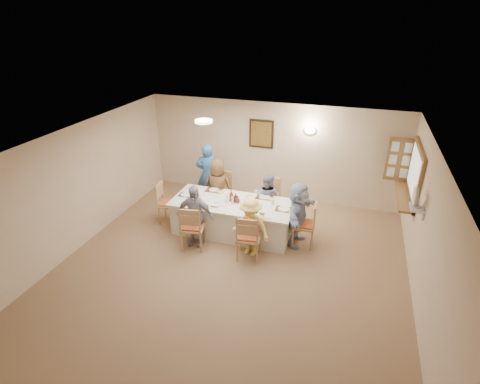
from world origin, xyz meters
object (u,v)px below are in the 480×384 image
(chair_front_left, at_px, (193,226))
(diner_right_end, at_px, (298,214))
(chair_back_right, at_px, (268,200))
(caregiver, at_px, (208,175))
(diner_front_left, at_px, (195,216))
(serving_hatch, at_px, (415,174))
(chair_back_left, at_px, (220,193))
(diner_back_right, at_px, (267,199))
(condiment_ketchup, at_px, (231,196))
(desk_fan, at_px, (417,200))
(chair_left_end, at_px, (169,203))
(chair_front_right, at_px, (249,236))
(chair_right_end, at_px, (304,224))
(dining_table, at_px, (233,217))
(diner_back_left, at_px, (218,188))
(diner_front_right, at_px, (251,227))

(chair_front_left, bearing_deg, diner_right_end, -169.51)
(chair_back_right, distance_m, caregiver, 1.71)
(diner_front_left, xyz_separation_m, diner_right_end, (2.02, 0.68, 0.02))
(serving_hatch, height_order, chair_back_left, serving_hatch)
(diner_back_right, xyz_separation_m, condiment_ketchup, (-0.64, -0.65, 0.28))
(desk_fan, relative_size, caregiver, 0.19)
(diner_front_left, bearing_deg, condiment_ketchup, 48.77)
(diner_right_end, xyz_separation_m, caregiver, (-2.47, 1.15, 0.10))
(desk_fan, relative_size, chair_left_end, 0.30)
(condiment_ketchup, bearing_deg, diner_back_right, 45.23)
(chair_back_right, relative_size, diner_back_right, 0.84)
(chair_front_right, bearing_deg, chair_right_end, -147.09)
(diner_right_end, bearing_deg, chair_front_left, 119.18)
(caregiver, bearing_deg, chair_back_left, 130.99)
(chair_back_left, bearing_deg, chair_front_left, -79.52)
(dining_table, relative_size, chair_right_end, 2.68)
(serving_hatch, bearing_deg, chair_left_end, -169.59)
(chair_back_right, height_order, diner_back_left, diner_back_left)
(chair_front_right, relative_size, chair_right_end, 1.01)
(diner_back_right, bearing_deg, desk_fan, 168.65)
(diner_right_end, bearing_deg, desk_fan, -93.54)
(chair_back_left, bearing_deg, diner_front_right, -40.48)
(dining_table, height_order, chair_back_left, chair_back_left)
(serving_hatch, xyz_separation_m, chair_left_end, (-5.14, -0.94, -1.01))
(diner_back_left, xyz_separation_m, condiment_ketchup, (0.56, -0.65, 0.18))
(dining_table, relative_size, chair_front_right, 2.65)
(chair_front_left, relative_size, diner_front_left, 0.74)
(diner_back_left, height_order, diner_front_right, diner_back_left)
(chair_left_end, distance_m, diner_back_left, 1.19)
(serving_hatch, relative_size, condiment_ketchup, 5.83)
(diner_right_end, bearing_deg, chair_front_right, 141.87)
(chair_back_left, relative_size, diner_front_left, 0.76)
(desk_fan, distance_m, chair_front_right, 3.09)
(diner_back_right, bearing_deg, diner_back_left, 9.28)
(dining_table, bearing_deg, diner_right_end, 0.00)
(chair_back_left, height_order, chair_right_end, chair_back_left)
(chair_front_left, relative_size, diner_front_right, 0.81)
(dining_table, height_order, chair_right_end, chair_right_end)
(diner_right_end, bearing_deg, diner_back_left, 78.97)
(dining_table, height_order, diner_front_left, diner_front_left)
(diner_right_end, height_order, condiment_ketchup, diner_right_end)
(serving_hatch, relative_size, diner_back_right, 1.24)
(serving_hatch, distance_m, desk_fan, 1.36)
(chair_back_left, bearing_deg, desk_fan, -5.97)
(chair_front_right, height_order, caregiver, caregiver)
(chair_left_end, bearing_deg, chair_back_left, -58.05)
(diner_front_right, relative_size, diner_right_end, 0.90)
(chair_front_right, distance_m, diner_back_right, 1.48)
(desk_fan, distance_m, diner_front_left, 4.18)
(diner_front_right, bearing_deg, chair_back_right, 99.69)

